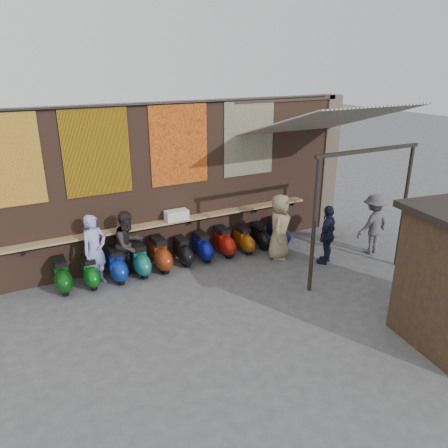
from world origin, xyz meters
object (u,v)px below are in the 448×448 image
(scooter_stool_1, at_px, (90,272))
(scooter_stool_8, at_px, (244,240))
(scooter_stool_6, at_px, (202,247))
(shopper_tan, at_px, (280,227))
(shelf_box, at_px, (177,215))
(scooter_stool_0, at_px, (62,276))
(scooter_stool_10, at_px, (278,231))
(shopper_grey, at_px, (373,224))
(scooter_stool_5, at_px, (183,251))
(shopper_navy, at_px, (327,235))
(scooter_stool_4, at_px, (160,254))
(scooter_stool_3, at_px, (140,260))
(diner_right, at_px, (128,245))
(scooter_stool_7, at_px, (223,242))
(scooter_stool_2, at_px, (116,265))
(diner_left, at_px, (95,250))
(scooter_stool_9, at_px, (259,236))

(scooter_stool_1, height_order, scooter_stool_8, scooter_stool_1)
(scooter_stool_6, relative_size, shopper_tan, 0.44)
(shelf_box, xyz_separation_m, scooter_stool_0, (-2.93, -0.26, -0.88))
(scooter_stool_10, xyz_separation_m, shopper_grey, (1.90, -1.68, 0.44))
(scooter_stool_1, relative_size, scooter_stool_5, 1.01)
(shopper_navy, bearing_deg, scooter_stool_5, -57.16)
(scooter_stool_0, distance_m, scooter_stool_8, 4.72)
(shopper_tan, bearing_deg, scooter_stool_4, 119.74)
(scooter_stool_3, bearing_deg, scooter_stool_1, -178.75)
(diner_right, bearing_deg, scooter_stool_1, 152.92)
(diner_right, xyz_separation_m, shopper_tan, (3.78, -0.81, 0.04))
(scooter_stool_3, xyz_separation_m, scooter_stool_4, (0.53, 0.01, 0.02))
(scooter_stool_7, height_order, shopper_grey, shopper_grey)
(scooter_stool_4, height_order, scooter_stool_7, scooter_stool_4)
(scooter_stool_2, bearing_deg, scooter_stool_6, 1.84)
(scooter_stool_4, distance_m, scooter_stool_7, 1.81)
(scooter_stool_7, distance_m, diner_left, 3.39)
(scooter_stool_6, distance_m, shopper_tan, 2.08)
(diner_right, xyz_separation_m, shopper_navy, (4.68, -1.63, -0.05))
(scooter_stool_4, xyz_separation_m, scooter_stool_5, (0.63, 0.04, -0.07))
(scooter_stool_2, height_order, shopper_tan, shopper_tan)
(scooter_stool_3, relative_size, scooter_stool_9, 1.13)
(scooter_stool_7, bearing_deg, scooter_stool_0, 179.98)
(scooter_stool_8, height_order, shopper_grey, shopper_grey)
(scooter_stool_5, relative_size, scooter_stool_10, 0.91)
(scooter_stool_0, height_order, scooter_stool_8, scooter_stool_0)
(scooter_stool_0, relative_size, shopper_grey, 0.48)
(scooter_stool_6, bearing_deg, scooter_stool_3, -178.57)
(scooter_stool_6, relative_size, scooter_stool_8, 1.04)
(scooter_stool_7, xyz_separation_m, diner_left, (-3.36, -0.04, 0.47))
(shelf_box, xyz_separation_m, shopper_tan, (2.41, -1.11, -0.38))
(scooter_stool_6, bearing_deg, shopper_grey, -22.35)
(scooter_stool_1, bearing_deg, scooter_stool_7, 1.19)
(scooter_stool_2, height_order, scooter_stool_5, scooter_stool_2)
(scooter_stool_9, bearing_deg, scooter_stool_6, 178.95)
(scooter_stool_1, distance_m, scooter_stool_9, 4.64)
(scooter_stool_3, height_order, shopper_grey, shopper_grey)
(scooter_stool_0, relative_size, scooter_stool_10, 0.99)
(scooter_stool_5, relative_size, scooter_stool_8, 1.00)
(scooter_stool_2, relative_size, scooter_stool_4, 0.94)
(scooter_stool_7, height_order, shopper_navy, shopper_navy)
(scooter_stool_2, xyz_separation_m, scooter_stool_4, (1.10, 0.04, 0.02))
(scooter_stool_8, relative_size, diner_left, 0.43)
(scooter_stool_3, height_order, scooter_stool_10, scooter_stool_3)
(scooter_stool_10, bearing_deg, shopper_grey, -41.42)
(shelf_box, bearing_deg, shopper_grey, -22.64)
(scooter_stool_1, height_order, shopper_grey, shopper_grey)
(scooter_stool_1, bearing_deg, scooter_stool_9, 0.45)
(shopper_grey, bearing_deg, shelf_box, -27.45)
(scooter_stool_3, relative_size, diner_left, 0.48)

